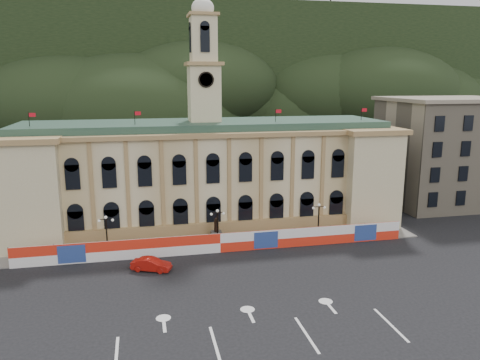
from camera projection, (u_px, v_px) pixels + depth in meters
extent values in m
plane|color=black|center=(246.00, 307.00, 45.42)|extent=(260.00, 260.00, 0.00)
cube|color=black|center=(165.00, 78.00, 165.02)|extent=(230.00, 70.00, 44.00)
cube|color=#595651|center=(277.00, 53.00, 151.36)|extent=(22.00, 8.00, 14.00)
cube|color=beige|center=(205.00, 178.00, 70.70)|extent=(55.00, 15.00, 14.00)
cube|color=#A48250|center=(214.00, 231.00, 64.47)|extent=(56.00, 0.80, 2.40)
cube|color=#A48250|center=(205.00, 130.00, 69.16)|extent=(56.20, 16.20, 0.60)
cube|color=#2F4E3F|center=(205.00, 125.00, 69.01)|extent=(53.00, 13.00, 1.20)
cube|color=beige|center=(39.00, 187.00, 64.95)|extent=(8.00, 17.00, 14.00)
cube|color=beige|center=(352.00, 173.00, 74.54)|extent=(8.00, 17.00, 14.00)
cube|color=beige|center=(204.00, 94.00, 68.04)|extent=(4.40, 4.40, 8.00)
cube|color=#A48250|center=(204.00, 64.00, 67.15)|extent=(5.20, 5.20, 0.50)
cube|color=beige|center=(203.00, 40.00, 66.45)|extent=(3.60, 3.60, 6.50)
cube|color=#A48250|center=(203.00, 15.00, 65.73)|extent=(4.20, 4.20, 0.40)
cylinder|color=black|center=(206.00, 80.00, 65.41)|extent=(2.20, 0.20, 2.20)
ellipsoid|color=white|center=(203.00, 8.00, 65.54)|extent=(3.20, 3.20, 2.72)
cube|color=tan|center=(446.00, 153.00, 81.92)|extent=(20.00, 16.00, 18.00)
cube|color=gray|center=(451.00, 99.00, 79.96)|extent=(21.00, 17.00, 0.60)
cube|color=red|center=(220.00, 243.00, 59.49)|extent=(50.00, 0.25, 2.50)
cube|color=navy|center=(72.00, 254.00, 55.68)|extent=(3.20, 0.05, 2.20)
cube|color=navy|center=(266.00, 240.00, 60.58)|extent=(3.20, 0.05, 2.20)
cube|color=navy|center=(366.00, 233.00, 63.44)|extent=(3.20, 0.05, 2.20)
cube|color=slate|center=(217.00, 244.00, 62.37)|extent=(56.00, 5.50, 0.16)
cube|color=#595651|center=(216.00, 238.00, 62.43)|extent=(1.40, 1.40, 1.80)
cylinder|color=black|center=(216.00, 226.00, 62.07)|extent=(0.60, 0.60, 1.60)
sphere|color=black|center=(216.00, 219.00, 61.88)|extent=(0.44, 0.44, 0.44)
cylinder|color=black|center=(108.00, 254.00, 58.78)|extent=(0.44, 0.44, 0.30)
cylinder|color=black|center=(107.00, 237.00, 58.30)|extent=(0.18, 0.18, 4.80)
cube|color=black|center=(106.00, 219.00, 57.81)|extent=(1.60, 0.08, 0.08)
sphere|color=silver|center=(99.00, 221.00, 57.68)|extent=(0.36, 0.36, 0.36)
sphere|color=silver|center=(113.00, 220.00, 58.01)|extent=(0.36, 0.36, 0.36)
sphere|color=silver|center=(106.00, 217.00, 57.76)|extent=(0.40, 0.40, 0.40)
cylinder|color=black|center=(218.00, 246.00, 61.63)|extent=(0.44, 0.44, 0.30)
cylinder|color=black|center=(218.00, 230.00, 61.16)|extent=(0.18, 0.18, 4.80)
cube|color=black|center=(217.00, 213.00, 60.67)|extent=(1.60, 0.08, 0.08)
sphere|color=silver|center=(211.00, 214.00, 60.54)|extent=(0.36, 0.36, 0.36)
sphere|color=silver|center=(223.00, 213.00, 60.87)|extent=(0.36, 0.36, 0.36)
sphere|color=silver|center=(217.00, 211.00, 60.62)|extent=(0.40, 0.40, 0.40)
cylinder|color=black|center=(318.00, 238.00, 64.49)|extent=(0.44, 0.44, 0.30)
cylinder|color=black|center=(318.00, 223.00, 64.02)|extent=(0.18, 0.18, 4.80)
cube|color=black|center=(319.00, 207.00, 63.53)|extent=(1.60, 0.08, 0.08)
sphere|color=silver|center=(313.00, 208.00, 63.40)|extent=(0.36, 0.36, 0.36)
sphere|color=silver|center=(324.00, 207.00, 63.73)|extent=(0.36, 0.36, 0.36)
sphere|color=silver|center=(319.00, 205.00, 63.48)|extent=(0.40, 0.40, 0.40)
imported|color=#A3120B|center=(151.00, 264.00, 53.88)|extent=(4.83, 5.72, 1.51)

